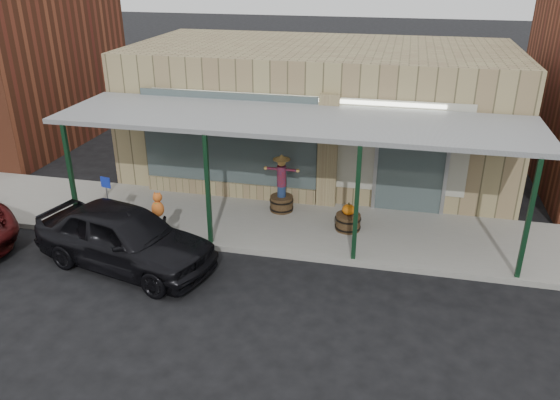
% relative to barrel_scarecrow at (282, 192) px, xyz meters
% --- Properties ---
extents(ground, '(120.00, 120.00, 0.00)m').
position_rel_barrel_scarecrow_xyz_m(ground, '(0.47, -4.40, -0.72)').
color(ground, black).
rests_on(ground, ground).
extents(sidewalk, '(40.00, 3.20, 0.15)m').
position_rel_barrel_scarecrow_xyz_m(sidewalk, '(0.47, -0.80, -0.64)').
color(sidewalk, gray).
rests_on(sidewalk, ground).
extents(storefront, '(12.00, 6.25, 4.20)m').
position_rel_barrel_scarecrow_xyz_m(storefront, '(0.47, 3.76, 1.38)').
color(storefront, '#9D8D60').
rests_on(storefront, ground).
extents(awning, '(12.00, 3.00, 3.04)m').
position_rel_barrel_scarecrow_xyz_m(awning, '(0.47, -0.84, 2.29)').
color(awning, slate).
rests_on(awning, ground).
extents(block_buildings_near, '(61.00, 8.00, 8.00)m').
position_rel_barrel_scarecrow_xyz_m(block_buildings_near, '(2.48, 4.80, 3.05)').
color(block_buildings_near, brown).
rests_on(block_buildings_near, ground).
extents(barrel_scarecrow, '(0.98, 0.84, 1.68)m').
position_rel_barrel_scarecrow_xyz_m(barrel_scarecrow, '(0.00, 0.00, 0.00)').
color(barrel_scarecrow, '#48331D').
rests_on(barrel_scarecrow, sidewalk).
extents(barrel_pumpkin, '(0.70, 0.70, 0.77)m').
position_rel_barrel_scarecrow_xyz_m(barrel_pumpkin, '(1.97, -0.77, -0.29)').
color(barrel_pumpkin, '#48331D').
rests_on(barrel_pumpkin, sidewalk).
extents(handicap_sign, '(0.29, 0.07, 1.42)m').
position_rel_barrel_scarecrow_xyz_m(handicap_sign, '(-4.23, -2.00, 0.35)').
color(handicap_sign, gray).
rests_on(handicap_sign, sidewalk).
extents(parked_sedan, '(4.78, 2.82, 1.59)m').
position_rel_barrel_scarecrow_xyz_m(parked_sedan, '(-2.99, -3.52, 0.05)').
color(parked_sedan, black).
rests_on(parked_sedan, ground).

